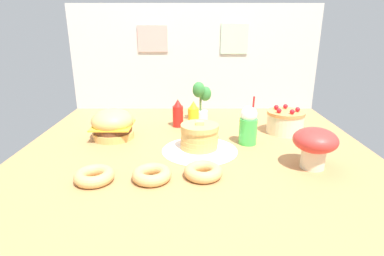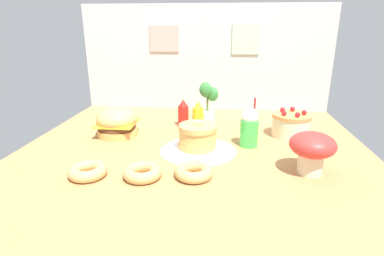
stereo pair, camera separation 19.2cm
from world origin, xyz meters
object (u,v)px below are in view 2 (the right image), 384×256
(cream_soda_cup, at_px, (249,127))
(donut_vanilla, at_px, (194,172))
(donut_pink_glaze, at_px, (88,171))
(pancake_stack, at_px, (198,139))
(potted_plant, at_px, (208,100))
(burger, at_px, (117,122))
(ketchup_bottle, at_px, (183,114))
(mushroom_stool, at_px, (312,149))
(donut_chocolate, at_px, (142,172))
(mustard_bottle, at_px, (198,116))
(layer_cake, at_px, (291,125))

(cream_soda_cup, relative_size, donut_vanilla, 1.61)
(donut_pink_glaze, bearing_deg, pancake_stack, 37.01)
(donut_pink_glaze, bearing_deg, potted_plant, 61.68)
(burger, distance_m, ketchup_bottle, 0.49)
(donut_vanilla, bearing_deg, potted_plant, 89.27)
(donut_vanilla, xyz_separation_m, mushroom_stool, (0.58, 0.11, 0.10))
(donut_vanilla, bearing_deg, donut_chocolate, -172.53)
(ketchup_bottle, xyz_separation_m, mushroom_stool, (0.74, -0.70, 0.04))
(burger, distance_m, donut_vanilla, 0.81)
(mushroom_stool, bearing_deg, donut_vanilla, -169.47)
(mushroom_stool, bearing_deg, pancake_stack, 158.44)
(mustard_bottle, distance_m, donut_vanilla, 0.76)
(donut_vanilla, bearing_deg, mustard_bottle, 93.41)
(donut_vanilla, bearing_deg, pancake_stack, 91.70)
(potted_plant, bearing_deg, layer_cake, -25.99)
(pancake_stack, bearing_deg, cream_soda_cup, 20.33)
(donut_chocolate, relative_size, mushroom_stool, 0.85)
(donut_chocolate, bearing_deg, mustard_bottle, 75.35)
(donut_chocolate, bearing_deg, ketchup_bottle, 83.79)
(mustard_bottle, height_order, cream_soda_cup, cream_soda_cup)
(cream_soda_cup, height_order, potted_plant, potted_plant)
(burger, distance_m, layer_cake, 1.18)
(burger, distance_m, mushroom_stool, 1.25)
(potted_plant, distance_m, mushroom_stool, 1.02)
(layer_cake, distance_m, mustard_bottle, 0.64)
(burger, relative_size, pancake_stack, 0.78)
(pancake_stack, height_order, donut_vanilla, pancake_stack)
(burger, distance_m, cream_soda_cup, 0.88)
(mushroom_stool, bearing_deg, donut_pink_glaze, -172.03)
(layer_cake, xyz_separation_m, donut_vanilla, (-0.59, -0.67, -0.05))
(cream_soda_cup, xyz_separation_m, donut_chocolate, (-0.55, -0.49, -0.09))
(burger, relative_size, cream_soda_cup, 0.88)
(burger, xyz_separation_m, mustard_bottle, (0.54, 0.19, 0.00))
(layer_cake, xyz_separation_m, donut_pink_glaze, (-1.12, -0.72, -0.05))
(cream_soda_cup, height_order, donut_pink_glaze, cream_soda_cup)
(mustard_bottle, relative_size, donut_pink_glaze, 1.08)
(pancake_stack, relative_size, cream_soda_cup, 1.13)
(pancake_stack, xyz_separation_m, layer_cake, (0.60, 0.33, 0.00))
(mustard_bottle, height_order, donut_vanilla, mustard_bottle)
(layer_cake, height_order, donut_chocolate, layer_cake)
(donut_pink_glaze, xyz_separation_m, donut_chocolate, (0.28, 0.01, 0.00))
(donut_chocolate, bearing_deg, pancake_stack, 57.29)
(ketchup_bottle, height_order, donut_vanilla, ketchup_bottle)
(ketchup_bottle, height_order, donut_chocolate, ketchup_bottle)
(pancake_stack, relative_size, ketchup_bottle, 1.70)
(mustard_bottle, bearing_deg, mushroom_stool, -45.90)
(pancake_stack, relative_size, mustard_bottle, 1.70)
(cream_soda_cup, bearing_deg, burger, 173.18)
(cream_soda_cup, distance_m, donut_pink_glaze, 0.97)
(donut_vanilla, bearing_deg, layer_cake, 48.43)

